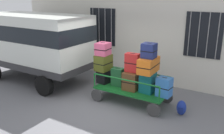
# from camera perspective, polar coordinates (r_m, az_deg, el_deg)

# --- Properties ---
(ground_plane) EXTENTS (40.00, 40.00, 0.00)m
(ground_plane) POSITION_cam_1_polar(r_m,az_deg,el_deg) (7.71, -1.41, -8.59)
(ground_plane) COLOR slate
(building_wall) EXTENTS (12.00, 0.38, 5.00)m
(building_wall) POSITION_cam_1_polar(r_m,az_deg,el_deg) (9.36, 7.72, 11.70)
(building_wall) COLOR silver
(building_wall) RESTS_ON ground
(van) EXTENTS (4.48, 2.09, 2.57)m
(van) POSITION_cam_1_polar(r_m,az_deg,el_deg) (9.83, -17.74, 5.99)
(van) COLOR silver
(van) RESTS_ON ground
(luggage_cart) EXTENTS (2.34, 1.12, 0.45)m
(luggage_cart) POSITION_cam_1_polar(r_m,az_deg,el_deg) (7.70, 4.60, -5.69)
(luggage_cart) COLOR #146023
(luggage_cart) RESTS_ON ground
(cart_railing) EXTENTS (2.22, 0.98, 0.47)m
(cart_railing) POSITION_cam_1_polar(r_m,az_deg,el_deg) (7.54, 4.69, -2.45)
(cart_railing) COLOR #146023
(cart_railing) RESTS_ON luggage_cart
(suitcase_left_bottom) EXTENTS (0.41, 0.42, 0.44)m
(suitcase_left_bottom) POSITION_cam_1_polar(r_m,az_deg,el_deg) (8.10, -1.92, -2.21)
(suitcase_left_bottom) COLOR black
(suitcase_left_bottom) RESTS_ON luggage_cart
(suitcase_left_middle) EXTENTS (0.44, 0.56, 0.52)m
(suitcase_left_middle) POSITION_cam_1_polar(r_m,az_deg,el_deg) (7.94, -2.04, 1.04)
(suitcase_left_middle) COLOR #4C5119
(suitcase_left_middle) RESTS_ON suitcase_left_bottom
(suitcase_left_top) EXTENTS (0.43, 0.47, 0.41)m
(suitcase_left_top) POSITION_cam_1_polar(r_m,az_deg,el_deg) (7.81, -2.14, 4.28)
(suitcase_left_top) COLOR #CC4C72
(suitcase_left_top) RESTS_ON suitcase_left_middle
(suitcase_midleft_bottom) EXTENTS (0.39, 0.30, 0.58)m
(suitcase_midleft_bottom) POSITION_cam_1_polar(r_m,az_deg,el_deg) (7.84, 1.39, -2.34)
(suitcase_midleft_bottom) COLOR #194C28
(suitcase_midleft_bottom) RESTS_ON luggage_cart
(suitcase_center_bottom) EXTENTS (0.48, 0.52, 0.57)m
(suitcase_center_bottom) POSITION_cam_1_polar(r_m,az_deg,el_deg) (7.56, 4.61, -3.20)
(suitcase_center_bottom) COLOR brown
(suitcase_center_bottom) RESTS_ON luggage_cart
(suitcase_center_middle) EXTENTS (0.45, 0.28, 0.58)m
(suitcase_center_middle) POSITION_cam_1_polar(r_m,az_deg,el_deg) (7.40, 4.79, 1.03)
(suitcase_center_middle) COLOR #B21E1E
(suitcase_center_middle) RESTS_ON suitcase_center_bottom
(suitcase_midright_bottom) EXTENTS (0.44, 0.42, 0.63)m
(suitcase_midright_bottom) POSITION_cam_1_polar(r_m,az_deg,el_deg) (7.37, 8.37, -3.59)
(suitcase_midright_bottom) COLOR #0F5960
(suitcase_midright_bottom) RESTS_ON luggage_cart
(suitcase_midright_middle) EXTENTS (0.45, 0.82, 0.45)m
(suitcase_midright_middle) POSITION_cam_1_polar(r_m,az_deg,el_deg) (7.20, 8.58, 0.46)
(suitcase_midright_middle) COLOR orange
(suitcase_midright_middle) RESTS_ON suitcase_midright_bottom
(suitcase_midright_top) EXTENTS (0.39, 0.39, 0.43)m
(suitcase_midright_top) POSITION_cam_1_polar(r_m,az_deg,el_deg) (7.08, 8.68, 3.85)
(suitcase_midright_top) COLOR navy
(suitcase_midright_top) RESTS_ON suitcase_midright_middle
(suitcase_right_bottom) EXTENTS (0.44, 0.38, 0.57)m
(suitcase_right_bottom) POSITION_cam_1_polar(r_m,az_deg,el_deg) (7.19, 12.15, -4.60)
(suitcase_right_bottom) COLOR #3372C6
(suitcase_right_bottom) RESTS_ON luggage_cart
(backpack) EXTENTS (0.27, 0.22, 0.44)m
(backpack) POSITION_cam_1_polar(r_m,az_deg,el_deg) (7.23, 15.98, -9.21)
(backpack) COLOR navy
(backpack) RESTS_ON ground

